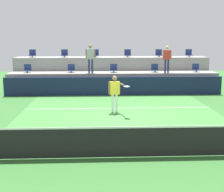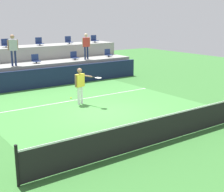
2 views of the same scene
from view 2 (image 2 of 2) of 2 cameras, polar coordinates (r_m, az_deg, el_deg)
ground_plane at (r=14.00m, az=-1.48°, el=-2.74°), size 40.00×40.00×0.00m
court_inner_paint at (r=14.81m, az=-3.65°, el=-1.82°), size 9.00×10.00×0.01m
court_service_line at (r=15.97m, az=-6.32°, el=-0.69°), size 9.00×0.06×0.00m
tennis_net at (r=10.93m, az=10.42°, el=-5.10°), size 10.48×0.08×1.07m
sponsor_backboard at (r=19.00m, az=-11.72°, el=3.14°), size 13.00×0.16×1.10m
seating_tier_lower at (r=20.17m, az=-13.25°, el=3.89°), size 13.00×1.80×1.25m
seating_tier_upper at (r=21.76m, az=-15.15°, el=5.63°), size 13.00×1.80×2.10m
stadium_chair_lower_center at (r=20.00m, az=-13.20°, el=6.25°), size 0.44×0.40×0.52m
stadium_chair_lower_right at (r=21.13m, az=-6.61°, el=6.91°), size 0.44×0.40×0.52m
stadium_chair_lower_far_right at (r=22.52m, az=-0.68°, el=7.44°), size 0.44×0.40×0.52m
stadium_chair_upper_mid_left at (r=21.20m, az=-18.13°, el=8.66°), size 0.44×0.40×0.52m
stadium_chair_upper_mid_right at (r=21.97m, az=-12.60°, el=9.17°), size 0.44×0.40×0.52m
stadium_chair_upper_right at (r=22.90m, az=-7.59°, el=9.56°), size 0.44×0.40×0.52m
stadium_chair_upper_far_right at (r=23.95m, az=-3.12°, el=9.85°), size 0.44×0.40×0.52m
tennis_player at (r=14.95m, az=-5.53°, el=2.38°), size 0.94×1.15×1.69m
spectator_leaning_on_rail at (r=19.05m, az=-16.93°, el=8.19°), size 0.60×0.23×1.74m
spectator_in_grey at (r=21.05m, az=-4.54°, el=9.07°), size 0.58×0.23×1.66m
tennis_ball at (r=13.19m, az=-7.19°, el=-0.34°), size 0.07×0.07×0.07m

